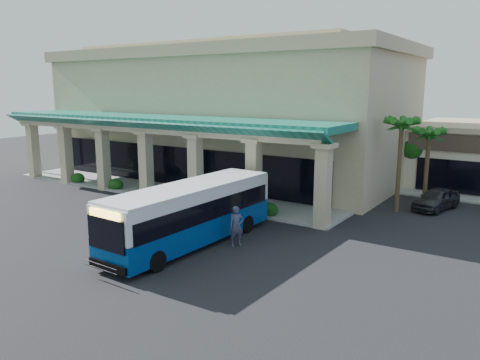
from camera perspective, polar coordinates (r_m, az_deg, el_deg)
The scene contains 10 objects.
ground at distance 25.55m, azimuth -7.49°, elevation -6.45°, with size 110.00×110.00×0.00m, color black.
main_building at distance 41.95m, azimuth -1.47°, elevation 8.41°, with size 30.80×14.80×11.35m, color #BFAF88, non-canonical shape.
arcade at distance 35.13m, azimuth -10.15°, elevation 3.07°, with size 30.00×6.20×5.70m, color #106051, non-canonical shape.
palm_0 at distance 30.54m, azimuth 18.87°, elevation 2.30°, with size 2.40×2.40×6.60m, color #195717, non-canonical shape.
palm_1 at distance 33.26m, azimuth 21.85°, elevation 2.08°, with size 2.40×2.40×5.80m, color #195717, non-canonical shape.
palm_2 at distance 46.13m, azimuth -23.59°, elevation 4.53°, with size 2.40×2.40×6.20m, color #195717, non-canonical shape.
broadleaf_tree at distance 38.59m, azimuth 20.47°, elevation 2.59°, with size 2.60×2.60×4.81m, color #113D0E, non-canonical shape.
transit_bus at distance 23.30m, azimuth -5.96°, elevation -4.25°, with size 2.53×10.89×3.04m, color navy, non-canonical shape.
pedestrian at distance 23.14m, azimuth -0.44°, elevation -5.65°, with size 0.73×0.48×1.99m, color #3B4056.
car_silver at distance 32.52m, azimuth 22.80°, elevation -2.15°, with size 1.63×4.06×1.38m, color #2A2C2F.
Camera 1 is at (16.17, -18.23, 7.69)m, focal length 35.00 mm.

